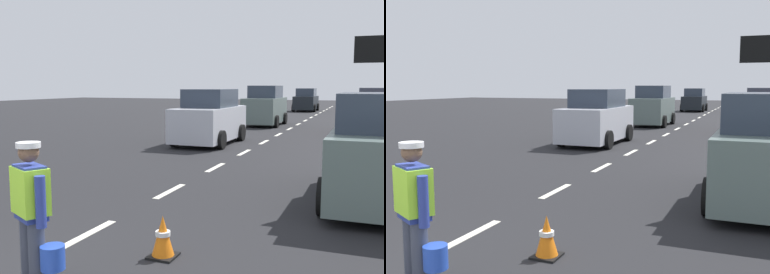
{
  "view_description": "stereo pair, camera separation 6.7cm",
  "coord_description": "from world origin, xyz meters",
  "views": [
    {
      "loc": [
        3.95,
        -2.79,
        2.27
      ],
      "look_at": [
        0.17,
        6.55,
        1.1
      ],
      "focal_mm": 41.41,
      "sensor_mm": 36.0,
      "label": 1
    },
    {
      "loc": [
        4.01,
        -2.76,
        2.27
      ],
      "look_at": [
        0.17,
        6.55,
        1.1
      ],
      "focal_mm": 41.41,
      "sensor_mm": 36.0,
      "label": 2
    }
  ],
  "objects": [
    {
      "name": "road_worker",
      "position": [
        0.58,
        0.9,
        0.93
      ],
      "size": [
        0.75,
        0.46,
        1.67
      ],
      "color": "#383D4C",
      "rests_on": "ground"
    },
    {
      "name": "traffic_cone_near",
      "position": [
        1.46,
        2.33,
        0.28
      ],
      "size": [
        0.36,
        0.36,
        0.57
      ],
      "color": "black",
      "rests_on": "ground"
    },
    {
      "name": "lane_center_line",
      "position": [
        0.0,
        25.2,
        0.0
      ],
      "size": [
        0.14,
        46.4,
        0.01
      ],
      "color": "silver",
      "rests_on": "ground"
    },
    {
      "name": "car_oncoming_second",
      "position": [
        -1.71,
        22.37,
        1.06
      ],
      "size": [
        2.05,
        4.1,
        2.28
      ],
      "color": "slate",
      "rests_on": "ground"
    },
    {
      "name": "car_oncoming_lead",
      "position": [
        -1.91,
        13.54,
        0.99
      ],
      "size": [
        2.06,
        4.24,
        2.14
      ],
      "color": "silver",
      "rests_on": "ground"
    },
    {
      "name": "ground_plane",
      "position": [
        0.0,
        21.0,
        0.0
      ],
      "size": [
        96.0,
        96.0,
        0.0
      ],
      "primitive_type": "plane",
      "color": "black"
    },
    {
      "name": "car_parked_curbside",
      "position": [
        4.18,
        6.39,
        0.99
      ],
      "size": [
        2.05,
        4.24,
        2.13
      ],
      "color": "slate",
      "rests_on": "ground"
    },
    {
      "name": "car_oncoming_third",
      "position": [
        -1.49,
        37.85,
        0.94
      ],
      "size": [
        2.02,
        3.99,
        2.03
      ],
      "color": "black",
      "rests_on": "ground"
    },
    {
      "name": "car_parked_far",
      "position": [
        4.17,
        19.11,
        1.01
      ],
      "size": [
        1.93,
        4.01,
        2.17
      ],
      "color": "red",
      "rests_on": "ground"
    }
  ]
}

